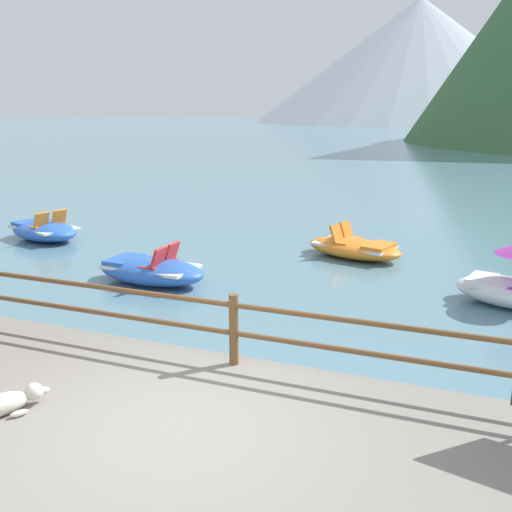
# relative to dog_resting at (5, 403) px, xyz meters

# --- Properties ---
(ground_plane) EXTENTS (200.00, 200.00, 0.00)m
(ground_plane) POSITION_rel_dog_resting_xyz_m (1.83, 40.50, -0.52)
(ground_plane) COLOR slate
(dock_railing) EXTENTS (23.92, 0.12, 0.95)m
(dock_railing) POSITION_rel_dog_resting_xyz_m (1.83, 2.05, 0.46)
(dock_railing) COLOR brown
(dock_railing) RESTS_ON promenade_dock
(dog_resting) EXTENTS (0.65, 0.93, 0.26)m
(dog_resting) POSITION_rel_dog_resting_xyz_m (0.00, 0.00, 0.00)
(dog_resting) COLOR beige
(dog_resting) RESTS_ON promenade_dock
(pedal_boat_2) EXTENTS (2.70, 1.89, 0.81)m
(pedal_boat_2) POSITION_rel_dog_resting_xyz_m (1.85, 9.44, -0.28)
(pedal_boat_2) COLOR orange
(pedal_boat_2) RESTS_ON ground
(pedal_boat_3) EXTENTS (2.50, 1.35, 0.87)m
(pedal_boat_3) POSITION_rel_dog_resting_xyz_m (-1.71, 5.80, -0.24)
(pedal_boat_3) COLOR blue
(pedal_boat_3) RESTS_ON ground
(pedal_boat_6) EXTENTS (2.61, 1.98, 0.86)m
(pedal_boat_6) POSITION_rel_dog_resting_xyz_m (-6.57, 8.19, -0.24)
(pedal_boat_6) COLOR blue
(pedal_boat_6) RESTS_ON ground
(distant_peak) EXTENTS (63.65, 63.65, 23.49)m
(distant_peak) POSITION_rel_dog_resting_xyz_m (-9.37, 118.77, 11.22)
(distant_peak) COLOR #A8B2C1
(distant_peak) RESTS_ON ground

